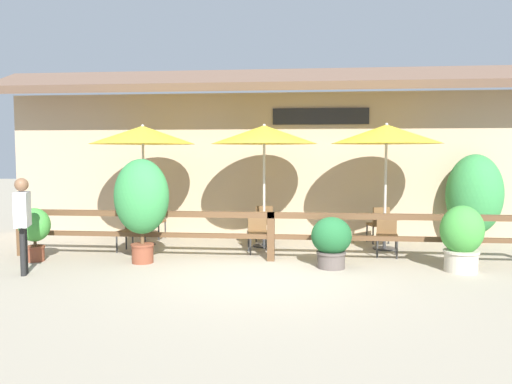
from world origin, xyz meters
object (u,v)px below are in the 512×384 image
at_px(patio_umbrella_middle, 264,135).
at_px(chair_middle_streetside, 258,230).
at_px(potted_plant_tall_tropical, 142,199).
at_px(chair_far_streetside, 387,233).
at_px(chair_far_wallside, 379,223).
at_px(potted_plant_corner_fern, 474,195).
at_px(dining_table_near, 144,219).
at_px(pedestrian, 22,213).
at_px(patio_umbrella_near, 143,135).
at_px(potted_plant_entrance_palm, 35,229).
at_px(dining_table_far, 385,223).
at_px(chair_near_streetside, 131,229).
at_px(potted_plant_small_flowering, 462,237).
at_px(potted_plant_broad_leaf, 331,241).
at_px(patio_umbrella_far, 386,134).
at_px(chair_near_wallside, 154,220).
at_px(chair_middle_wallside, 265,221).
at_px(dining_table_middle, 264,221).

distance_m(patio_umbrella_middle, chair_middle_streetside, 2.14).
height_order(patio_umbrella_middle, potted_plant_tall_tropical, patio_umbrella_middle).
xyz_separation_m(chair_far_streetside, chair_far_wallside, (0.05, 1.46, 0.00)).
bearing_deg(potted_plant_tall_tropical, potted_plant_corner_fern, 22.64).
height_order(dining_table_near, pedestrian, pedestrian).
distance_m(patio_umbrella_near, dining_table_near, 1.91).
bearing_deg(potted_plant_entrance_palm, chair_far_wallside, 21.07).
distance_m(dining_table_far, potted_plant_entrance_palm, 7.19).
height_order(chair_middle_streetside, pedestrian, pedestrian).
height_order(patio_umbrella_near, chair_middle_streetside, patio_umbrella_near).
distance_m(patio_umbrella_middle, potted_plant_entrance_palm, 5.08).
xyz_separation_m(patio_umbrella_near, chair_near_streetside, (-0.05, -0.74, -2.02)).
bearing_deg(chair_middle_streetside, pedestrian, -161.39).
distance_m(dining_table_far, potted_plant_corner_fern, 2.51).
height_order(potted_plant_small_flowering, potted_plant_corner_fern, potted_plant_corner_fern).
bearing_deg(potted_plant_tall_tropical, potted_plant_broad_leaf, -1.17).
xyz_separation_m(chair_far_streetside, potted_plant_broad_leaf, (-1.18, -1.20, 0.03)).
xyz_separation_m(dining_table_near, dining_table_far, (5.38, 0.03, 0.00)).
xyz_separation_m(patio_umbrella_far, chair_far_streetside, (-0.07, -0.73, -2.02)).
bearing_deg(potted_plant_entrance_palm, pedestrian, -69.28).
height_order(patio_umbrella_far, potted_plant_corner_fern, patio_umbrella_far).
bearing_deg(chair_far_streetside, dining_table_near, 179.09).
bearing_deg(dining_table_near, potted_plant_broad_leaf, -24.64).
bearing_deg(potted_plant_small_flowering, patio_umbrella_far, 117.59).
xyz_separation_m(patio_umbrella_far, potted_plant_broad_leaf, (-1.24, -1.93, -1.99)).
distance_m(chair_near_wallside, chair_far_streetside, 5.52).
distance_m(potted_plant_entrance_palm, potted_plant_tall_tropical, 2.20).
bearing_deg(chair_far_streetside, potted_plant_tall_tropical, -160.06).
relative_size(patio_umbrella_middle, dining_table_far, 3.07).
height_order(patio_umbrella_far, chair_far_streetside, patio_umbrella_far).
distance_m(chair_near_wallside, potted_plant_tall_tropical, 2.73).
bearing_deg(chair_middle_wallside, dining_table_middle, 94.93).
bearing_deg(dining_table_far, patio_umbrella_middle, 178.97).
relative_size(potted_plant_small_flowering, potted_plant_broad_leaf, 1.25).
xyz_separation_m(potted_plant_entrance_palm, potted_plant_broad_leaf, (5.69, 0.00, -0.12)).
relative_size(potted_plant_small_flowering, potted_plant_tall_tropical, 0.59).
bearing_deg(dining_table_middle, pedestrian, -142.12).
relative_size(patio_umbrella_middle, potted_plant_tall_tropical, 1.38).
bearing_deg(pedestrian, chair_middle_streetside, -78.54).
xyz_separation_m(chair_middle_streetside, potted_plant_entrance_palm, (-4.22, -1.29, 0.15)).
relative_size(patio_umbrella_far, chair_far_wallside, 3.21).
height_order(dining_table_middle, potted_plant_corner_fern, potted_plant_corner_fern).
bearing_deg(patio_umbrella_middle, chair_far_wallside, 14.62).
distance_m(potted_plant_small_flowering, potted_plant_corner_fern, 3.30).
xyz_separation_m(chair_near_wallside, dining_table_middle, (2.75, -0.66, 0.11)).
bearing_deg(patio_umbrella_middle, dining_table_far, -1.03).
bearing_deg(chair_near_wallside, chair_far_wallside, -171.75).
xyz_separation_m(dining_table_far, potted_plant_tall_tropical, (-4.81, -1.86, 0.64)).
bearing_deg(potted_plant_corner_fern, patio_umbrella_near, -171.74).
bearing_deg(pedestrian, patio_umbrella_far, -85.43).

